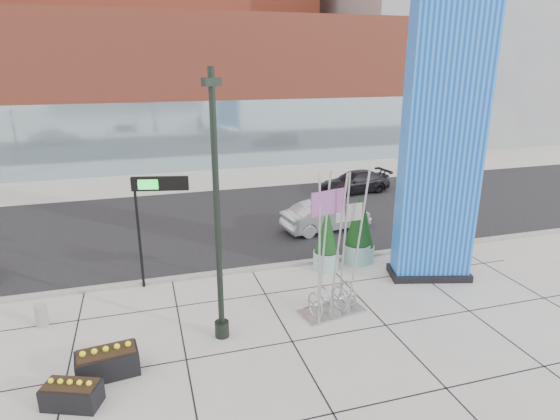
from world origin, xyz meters
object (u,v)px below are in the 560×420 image
object	(u,v)px
blue_pylon	(441,154)
concrete_bollard	(41,315)
overhead_street_sign	(156,192)
lamp_post	(218,237)
public_art_sculpture	(333,277)
car_silver_mid	(326,216)

from	to	relation	value
blue_pylon	concrete_bollard	xyz separation A→B (m)	(-13.21, 0.38, -4.26)
overhead_street_sign	lamp_post	bearing A→B (deg)	-57.59
lamp_post	overhead_street_sign	bearing A→B (deg)	110.14
public_art_sculpture	car_silver_mid	bearing A→B (deg)	59.01
lamp_post	public_art_sculpture	bearing A→B (deg)	5.94
overhead_street_sign	car_silver_mid	size ratio (longest dim) A/B	0.95
lamp_post	car_silver_mid	bearing A→B (deg)	50.10
lamp_post	overhead_street_sign	xyz separation A→B (m)	(-1.44, 3.94, 0.35)
car_silver_mid	lamp_post	bearing A→B (deg)	130.98
blue_pylon	overhead_street_sign	xyz separation A→B (m)	(-9.53, 2.17, -1.17)
concrete_bollard	blue_pylon	bearing A→B (deg)	-1.63
blue_pylon	public_art_sculpture	size ratio (longest dim) A/B	2.07
public_art_sculpture	lamp_post	bearing A→B (deg)	175.36
blue_pylon	overhead_street_sign	distance (m)	9.84
concrete_bollard	car_silver_mid	world-z (taller)	car_silver_mid
blue_pylon	public_art_sculpture	world-z (taller)	blue_pylon
lamp_post	overhead_street_sign	world-z (taller)	lamp_post
public_art_sculpture	concrete_bollard	world-z (taller)	public_art_sculpture
lamp_post	concrete_bollard	distance (m)	6.20
blue_pylon	overhead_street_sign	world-z (taller)	blue_pylon
concrete_bollard	car_silver_mid	size ratio (longest dim) A/B	0.17
blue_pylon	lamp_post	distance (m)	8.41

